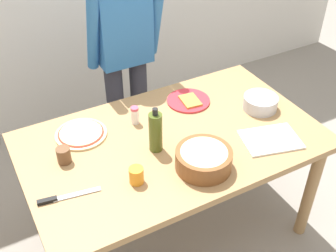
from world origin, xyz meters
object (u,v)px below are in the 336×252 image
object	(u,v)px
popcorn_bowl	(204,158)
cup_orange	(136,175)
chef_knife	(61,198)
person_cook	(124,49)
pizza_raw_on_board	(81,134)
plate_with_slice	(189,101)
dining_table	(172,151)
cup_small_brown	(64,155)
olive_oil_bottle	(156,132)
salt_shaker	(135,115)
cutting_board_white	(271,139)
mixing_bowl_steel	(260,103)

from	to	relation	value
popcorn_bowl	cup_orange	size ratio (longest dim) A/B	3.29
cup_orange	chef_knife	size ratio (longest dim) A/B	0.29
popcorn_bowl	chef_knife	size ratio (longest dim) A/B	0.96
person_cook	pizza_raw_on_board	size ratio (longest dim) A/B	5.76
plate_with_slice	person_cook	bearing A→B (deg)	111.37
dining_table	cup_small_brown	xyz separation A→B (m)	(-0.57, 0.10, 0.13)
plate_with_slice	olive_oil_bottle	world-z (taller)	olive_oil_bottle
popcorn_bowl	cup_small_brown	xyz separation A→B (m)	(-0.59, 0.37, -0.02)
person_cook	salt_shaker	distance (m)	0.58
cutting_board_white	person_cook	bearing A→B (deg)	110.88
dining_table	olive_oil_bottle	xyz separation A→B (m)	(-0.12, -0.03, 0.20)
popcorn_bowl	cup_orange	bearing A→B (deg)	169.13
mixing_bowl_steel	cup_small_brown	size ratio (longest dim) A/B	2.35
cup_small_brown	salt_shaker	size ratio (longest dim) A/B	0.80
dining_table	mixing_bowl_steel	xyz separation A→B (m)	(0.59, -0.00, 0.13)
pizza_raw_on_board	plate_with_slice	xyz separation A→B (m)	(0.68, -0.00, -0.00)
dining_table	popcorn_bowl	bearing A→B (deg)	-84.83
mixing_bowl_steel	cup_orange	distance (m)	0.92
cup_small_brown	cutting_board_white	distance (m)	1.08
popcorn_bowl	cutting_board_white	distance (m)	0.43
popcorn_bowl	cup_small_brown	distance (m)	0.70
chef_knife	cup_small_brown	bearing A→B (deg)	68.95
person_cook	pizza_raw_on_board	distance (m)	0.71
pizza_raw_on_board	mixing_bowl_steel	distance (m)	1.05
person_cook	olive_oil_bottle	world-z (taller)	person_cook
dining_table	popcorn_bowl	size ratio (longest dim) A/B	5.71
popcorn_bowl	cutting_board_white	xyz separation A→B (m)	(0.43, 0.00, -0.06)
dining_table	person_cook	size ratio (longest dim) A/B	0.99
plate_with_slice	olive_oil_bottle	size ratio (longest dim) A/B	1.02
salt_shaker	chef_knife	bearing A→B (deg)	-146.22
cup_small_brown	chef_knife	bearing A→B (deg)	-111.05
person_cook	pizza_raw_on_board	world-z (taller)	person_cook
person_cook	pizza_raw_on_board	bearing A→B (deg)	-134.51
dining_table	olive_oil_bottle	distance (m)	0.24
salt_shaker	chef_knife	xyz separation A→B (m)	(-0.54, -0.36, -0.05)
salt_shaker	plate_with_slice	bearing A→B (deg)	5.84
dining_table	popcorn_bowl	xyz separation A→B (m)	(0.02, -0.27, 0.15)
pizza_raw_on_board	salt_shaker	size ratio (longest dim) A/B	2.65
salt_shaker	dining_table	bearing A→B (deg)	-62.24
olive_oil_bottle	cutting_board_white	distance (m)	0.62
popcorn_bowl	cup_small_brown	bearing A→B (deg)	148.14
dining_table	chef_knife	xyz separation A→B (m)	(-0.66, -0.14, 0.10)
person_cook	chef_knife	bearing A→B (deg)	-128.76
dining_table	cup_small_brown	world-z (taller)	cup_small_brown
person_cook	salt_shaker	bearing A→B (deg)	-108.53
olive_oil_bottle	cutting_board_white	world-z (taller)	olive_oil_bottle
pizza_raw_on_board	cutting_board_white	world-z (taller)	pizza_raw_on_board
cutting_board_white	salt_shaker	bearing A→B (deg)	139.39
olive_oil_bottle	salt_shaker	world-z (taller)	olive_oil_bottle
person_cook	cutting_board_white	world-z (taller)	person_cook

